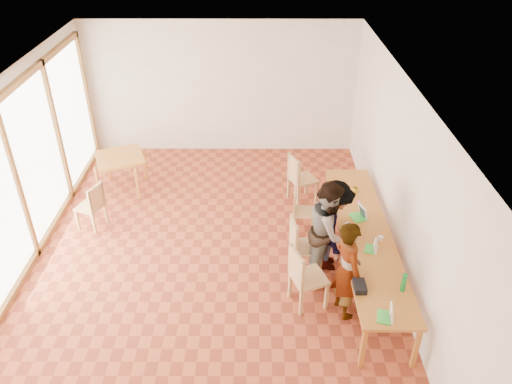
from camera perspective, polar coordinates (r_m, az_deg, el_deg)
ground at (r=8.60m, az=-5.27°, el=-7.22°), size 8.00×8.00×0.00m
wall_back at (r=11.36m, az=-3.97°, el=11.73°), size 6.00×0.10×3.00m
wall_right at (r=8.01m, az=16.07°, el=1.33°), size 0.10×8.00×3.00m
window_wall at (r=8.57m, az=-25.89°, el=1.31°), size 0.10×8.00×3.00m
ceiling at (r=7.10m, az=-6.48°, el=12.04°), size 6.00×8.00×0.04m
communal_table at (r=8.04m, az=12.36°, el=-4.78°), size 0.80×4.00×0.75m
side_table at (r=10.38m, az=-15.29°, el=3.56°), size 0.90×0.90×0.75m
chair_near at (r=7.31m, az=5.34°, el=-9.13°), size 0.61×0.61×0.54m
chair_mid at (r=7.91m, az=5.03°, el=-5.60°), size 0.53×0.53×0.53m
chair_far at (r=8.90m, az=4.94°, el=-1.63°), size 0.42×0.42×0.44m
chair_empty at (r=9.65m, az=4.87°, el=2.04°), size 0.62×0.62×0.54m
chair_spare at (r=9.37m, az=-18.13°, el=-1.10°), size 0.54×0.54×0.48m
person_near at (r=7.19m, az=10.38°, el=-8.71°), size 0.54×0.67×1.58m
person_mid at (r=7.76m, az=8.37°, el=-4.44°), size 0.88×1.00×1.71m
person_far at (r=7.98m, az=8.80°, el=-3.87°), size 0.62×1.04×1.59m
laptop_near at (r=6.64m, az=14.82°, el=-13.44°), size 0.25×0.27×0.20m
laptop_mid at (r=7.65m, az=13.22°, el=-6.18°), size 0.25×0.26×0.18m
laptop_far at (r=8.30m, az=11.80°, el=-2.53°), size 0.29×0.31×0.22m
yellow_mug at (r=8.96m, az=11.29°, el=0.24°), size 0.12×0.12×0.09m
green_bottle at (r=7.01m, az=16.53°, el=-9.88°), size 0.07×0.07×0.28m
clear_glass at (r=8.03m, az=10.36°, el=-3.78°), size 0.07×0.07×0.09m
condiment_cup at (r=7.89m, az=14.04°, el=-5.13°), size 0.08×0.08×0.06m
pink_phone at (r=8.70m, az=11.65°, el=-1.15°), size 0.05×0.10×0.01m
black_pouch at (r=6.96m, az=11.77°, el=-10.50°), size 0.16×0.26×0.09m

